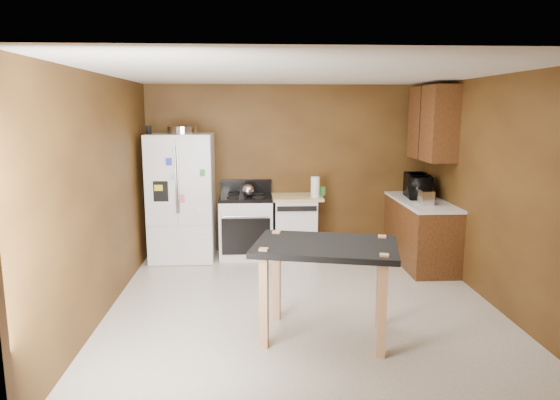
{
  "coord_description": "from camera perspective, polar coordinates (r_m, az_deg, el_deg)",
  "views": [
    {
      "loc": [
        -0.54,
        -5.21,
        2.13
      ],
      "look_at": [
        -0.2,
        0.85,
        1.03
      ],
      "focal_mm": 32.0,
      "sensor_mm": 36.0,
      "label": 1
    }
  ],
  "objects": [
    {
      "name": "floor",
      "position": [
        5.66,
        2.57,
        -11.87
      ],
      "size": [
        4.5,
        4.5,
        0.0
      ],
      "primitive_type": "plane",
      "color": "silver",
      "rests_on": "ground"
    },
    {
      "name": "wall_left",
      "position": [
        5.51,
        -19.59,
        0.48
      ],
      "size": [
        0.0,
        4.5,
        4.5
      ],
      "primitive_type": "plane",
      "rotation": [
        1.57,
        0.0,
        1.57
      ],
      "color": "brown",
      "rests_on": "ground"
    },
    {
      "name": "right_cabinets",
      "position": [
        7.21,
        16.13,
        0.09
      ],
      "size": [
        0.63,
        1.58,
        2.45
      ],
      "color": "brown",
      "rests_on": "ground"
    },
    {
      "name": "green_canister",
      "position": [
        7.38,
        4.81,
        1.03
      ],
      "size": [
        0.12,
        0.12,
        0.12
      ],
      "primitive_type": "cylinder",
      "rotation": [
        0.0,
        0.0,
        0.08
      ],
      "color": "green",
      "rests_on": "dishwasher"
    },
    {
      "name": "toaster",
      "position": [
        6.85,
        16.34,
        0.29
      ],
      "size": [
        0.17,
        0.26,
        0.19
      ],
      "primitive_type": "cube",
      "rotation": [
        0.0,
        0.0,
        -0.04
      ],
      "color": "silver",
      "rests_on": "right_cabinets"
    },
    {
      "name": "ceiling",
      "position": [
        5.25,
        2.8,
        14.29
      ],
      "size": [
        4.5,
        4.5,
        0.0
      ],
      "primitive_type": "plane",
      "rotation": [
        3.14,
        0.0,
        0.0
      ],
      "color": "white",
      "rests_on": "ground"
    },
    {
      "name": "kettle",
      "position": [
        7.17,
        -3.68,
        1.09
      ],
      "size": [
        0.18,
        0.18,
        0.18
      ],
      "primitive_type": "sphere",
      "color": "silver",
      "rests_on": "gas_range"
    },
    {
      "name": "wall_right",
      "position": [
        5.91,
        23.4,
        0.85
      ],
      "size": [
        0.0,
        4.5,
        4.5
      ],
      "primitive_type": "plane",
      "rotation": [
        1.57,
        0.0,
        -1.57
      ],
      "color": "brown",
      "rests_on": "ground"
    },
    {
      "name": "wall_back",
      "position": [
        7.53,
        0.95,
        3.56
      ],
      "size": [
        4.2,
        0.0,
        4.2
      ],
      "primitive_type": "plane",
      "rotation": [
        1.57,
        0.0,
        0.0
      ],
      "color": "brown",
      "rests_on": "ground"
    },
    {
      "name": "roasting_pan",
      "position": [
        7.16,
        -11.1,
        7.86
      ],
      "size": [
        0.42,
        0.42,
        0.1
      ],
      "primitive_type": "cylinder",
      "color": "silver",
      "rests_on": "refrigerator"
    },
    {
      "name": "pen_cup",
      "position": [
        7.18,
        -14.79,
        7.76
      ],
      "size": [
        0.08,
        0.08,
        0.11
      ],
      "primitive_type": "cylinder",
      "color": "black",
      "rests_on": "refrigerator"
    },
    {
      "name": "gas_range",
      "position": [
        7.33,
        -3.89,
        -2.91
      ],
      "size": [
        0.76,
        0.68,
        1.1
      ],
      "color": "white",
      "rests_on": "ground"
    },
    {
      "name": "microwave",
      "position": [
        7.35,
        15.46,
        1.47
      ],
      "size": [
        0.43,
        0.59,
        0.31
      ],
      "primitive_type": "imported",
      "rotation": [
        0.0,
        0.0,
        1.47
      ],
      "color": "black",
      "rests_on": "right_cabinets"
    },
    {
      "name": "paper_towel",
      "position": [
        7.18,
        4.05,
        1.48
      ],
      "size": [
        0.15,
        0.15,
        0.29
      ],
      "primitive_type": "cylinder",
      "rotation": [
        0.0,
        0.0,
        0.2
      ],
      "color": "white",
      "rests_on": "dishwasher"
    },
    {
      "name": "dishwasher",
      "position": [
        7.38,
        1.72,
        -2.87
      ],
      "size": [
        0.78,
        0.63,
        0.89
      ],
      "color": "white",
      "rests_on": "ground"
    },
    {
      "name": "wall_front",
      "position": [
        3.14,
        6.85,
        -6.11
      ],
      "size": [
        4.2,
        0.0,
        4.2
      ],
      "primitive_type": "plane",
      "rotation": [
        -1.57,
        0.0,
        0.0
      ],
      "color": "brown",
      "rests_on": "ground"
    },
    {
      "name": "refrigerator",
      "position": [
        7.25,
        -11.14,
        0.31
      ],
      "size": [
        0.9,
        0.8,
        1.8
      ],
      "color": "white",
      "rests_on": "ground"
    },
    {
      "name": "island",
      "position": [
        4.68,
        5.22,
        -6.59
      ],
      "size": [
        1.46,
        1.14,
        0.93
      ],
      "color": "black",
      "rests_on": "ground"
    }
  ]
}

